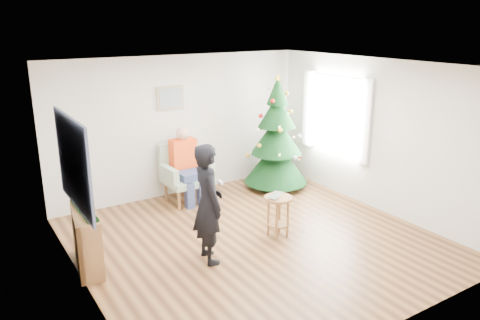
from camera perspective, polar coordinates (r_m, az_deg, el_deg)
floor at (r=7.17m, az=1.93°, el=-9.76°), size 5.00×5.00×0.00m
ceiling at (r=6.44m, az=2.16°, el=11.42°), size 5.00×5.00×0.00m
wall_back at (r=8.80m, az=-7.23°, el=4.15°), size 5.00×0.00×5.00m
wall_front at (r=4.96m, az=18.70°, el=-6.67°), size 5.00×0.00×5.00m
wall_left at (r=5.73m, az=-19.12°, el=-3.55°), size 0.00×5.00×5.00m
wall_right at (r=8.32m, az=16.41°, el=2.87°), size 0.00×5.00×5.00m
window_panel at (r=8.93m, az=11.59°, el=5.43°), size 0.04×1.30×1.40m
curtains at (r=8.91m, az=11.45°, el=5.42°), size 0.05×1.75×1.50m
christmas_tree at (r=9.07m, az=4.47°, el=2.76°), size 1.25×1.25×2.25m
stool at (r=7.19m, az=4.66°, el=-6.83°), size 0.43×0.43×0.64m
laptop at (r=7.07m, az=4.72°, el=-4.41°), size 0.42×0.39×0.03m
armchair at (r=8.61m, az=-6.63°, el=-2.40°), size 0.86×0.78×1.05m
seated_person at (r=8.46m, az=-6.50°, el=-0.47°), size 0.47×0.68×1.37m
standing_man at (r=6.30m, az=-3.92°, el=-5.33°), size 0.48×0.66×1.66m
game_controller at (r=6.26m, az=-2.41°, el=-2.75°), size 0.05×0.13×0.04m
console at (r=6.62m, az=-18.16°, el=-9.13°), size 0.46×1.03×0.80m
garland at (r=6.45m, az=-18.50°, el=-5.77°), size 0.14×0.90×0.14m
tapestry at (r=5.94m, az=-19.68°, el=-0.35°), size 0.03×1.50×1.15m
framed_picture at (r=8.58m, az=-8.47°, el=7.53°), size 0.52×0.05×0.42m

